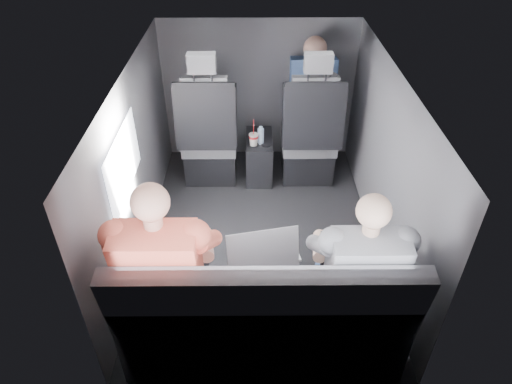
{
  "coord_description": "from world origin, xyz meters",
  "views": [
    {
      "loc": [
        -0.06,
        -2.75,
        2.47
      ],
      "look_at": [
        -0.04,
        -0.05,
        0.48
      ],
      "focal_mm": 32.0,
      "sensor_mm": 36.0,
      "label": 1
    }
  ],
  "objects_px": {
    "front_seat_right": "(309,140)",
    "laptop_black": "(346,246)",
    "rear_bench": "(263,319)",
    "passenger_rear_left": "(167,267)",
    "passenger_front_right": "(312,92)",
    "passenger_rear_right": "(356,269)",
    "center_console": "(259,157)",
    "laptop_silver": "(263,250)",
    "front_seat_left": "(209,141)",
    "soda_cup": "(254,139)",
    "water_bottle": "(261,136)",
    "laptop_white": "(171,241)"
  },
  "relations": [
    {
      "from": "rear_bench",
      "to": "laptop_white",
      "type": "xyz_separation_m",
      "value": [
        -0.55,
        0.32,
        0.32
      ]
    },
    {
      "from": "laptop_black",
      "to": "passenger_rear_left",
      "type": "height_order",
      "value": "passenger_rear_left"
    },
    {
      "from": "center_console",
      "to": "passenger_front_right",
      "type": "height_order",
      "value": "passenger_front_right"
    },
    {
      "from": "rear_bench",
      "to": "passenger_front_right",
      "type": "height_order",
      "value": "passenger_front_right"
    },
    {
      "from": "center_console",
      "to": "passenger_rear_right",
      "type": "relative_size",
      "value": 0.4
    },
    {
      "from": "passenger_rear_left",
      "to": "center_console",
      "type": "bearing_deg",
      "value": 73.82
    },
    {
      "from": "front_seat_right",
      "to": "center_console",
      "type": "bearing_deg",
      "value": 174.93
    },
    {
      "from": "passenger_rear_right",
      "to": "passenger_front_right",
      "type": "distance_m",
      "value": 2.07
    },
    {
      "from": "front_seat_right",
      "to": "rear_bench",
      "type": "distance_m",
      "value": 1.96
    },
    {
      "from": "soda_cup",
      "to": "water_bottle",
      "type": "distance_m",
      "value": 0.08
    },
    {
      "from": "laptop_black",
      "to": "rear_bench",
      "type": "bearing_deg",
      "value": -151.67
    },
    {
      "from": "center_console",
      "to": "water_bottle",
      "type": "xyz_separation_m",
      "value": [
        0.01,
        -0.09,
        0.28
      ]
    },
    {
      "from": "rear_bench",
      "to": "passenger_rear_left",
      "type": "bearing_deg",
      "value": 170.0
    },
    {
      "from": "passenger_front_right",
      "to": "laptop_silver",
      "type": "bearing_deg",
      "value": -103.91
    },
    {
      "from": "front_seat_right",
      "to": "passenger_front_right",
      "type": "relative_size",
      "value": 1.53
    },
    {
      "from": "front_seat_right",
      "to": "laptop_silver",
      "type": "height_order",
      "value": "front_seat_right"
    },
    {
      "from": "front_seat_left",
      "to": "passenger_front_right",
      "type": "relative_size",
      "value": 1.53
    },
    {
      "from": "passenger_front_right",
      "to": "passenger_rear_right",
      "type": "bearing_deg",
      "value": -88.92
    },
    {
      "from": "center_console",
      "to": "laptop_silver",
      "type": "height_order",
      "value": "laptop_silver"
    },
    {
      "from": "center_console",
      "to": "passenger_rear_right",
      "type": "distance_m",
      "value": 1.96
    },
    {
      "from": "soda_cup",
      "to": "center_console",
      "type": "bearing_deg",
      "value": 68.68
    },
    {
      "from": "passenger_rear_left",
      "to": "front_seat_left",
      "type": "bearing_deg",
      "value": 87.28
    },
    {
      "from": "rear_bench",
      "to": "laptop_white",
      "type": "height_order",
      "value": "rear_bench"
    },
    {
      "from": "rear_bench",
      "to": "laptop_black",
      "type": "height_order",
      "value": "rear_bench"
    },
    {
      "from": "front_seat_right",
      "to": "soda_cup",
      "type": "xyz_separation_m",
      "value": [
        -0.5,
        -0.09,
        0.06
      ]
    },
    {
      "from": "front_seat_left",
      "to": "soda_cup",
      "type": "relative_size",
      "value": 4.97
    },
    {
      "from": "rear_bench",
      "to": "passenger_rear_left",
      "type": "distance_m",
      "value": 0.64
    },
    {
      "from": "front_seat_right",
      "to": "rear_bench",
      "type": "xyz_separation_m",
      "value": [
        -0.45,
        -1.9,
        -0.09
      ]
    },
    {
      "from": "water_bottle",
      "to": "laptop_black",
      "type": "bearing_deg",
      "value": -73.37
    },
    {
      "from": "front_seat_left",
      "to": "laptop_white",
      "type": "height_order",
      "value": "front_seat_left"
    },
    {
      "from": "soda_cup",
      "to": "water_bottle",
      "type": "bearing_deg",
      "value": 33.48
    },
    {
      "from": "water_bottle",
      "to": "passenger_rear_left",
      "type": "bearing_deg",
      "value": -107.32
    },
    {
      "from": "passenger_rear_left",
      "to": "passenger_rear_right",
      "type": "relative_size",
      "value": 1.06
    },
    {
      "from": "soda_cup",
      "to": "laptop_white",
      "type": "bearing_deg",
      "value": -108.36
    },
    {
      "from": "passenger_rear_left",
      "to": "rear_bench",
      "type": "bearing_deg",
      "value": -10.0
    },
    {
      "from": "center_console",
      "to": "laptop_white",
      "type": "relative_size",
      "value": 1.49
    },
    {
      "from": "front_seat_right",
      "to": "laptop_black",
      "type": "bearing_deg",
      "value": -88.71
    },
    {
      "from": "passenger_rear_left",
      "to": "passenger_rear_right",
      "type": "bearing_deg",
      "value": 0.06
    },
    {
      "from": "water_bottle",
      "to": "laptop_white",
      "type": "height_order",
      "value": "laptop_white"
    },
    {
      "from": "passenger_rear_right",
      "to": "passenger_front_right",
      "type": "relative_size",
      "value": 1.46
    },
    {
      "from": "front_seat_left",
      "to": "center_console",
      "type": "bearing_deg",
      "value": 5.07
    },
    {
      "from": "laptop_silver",
      "to": "center_console",
      "type": "bearing_deg",
      "value": 89.94
    },
    {
      "from": "front_seat_left",
      "to": "passenger_rear_right",
      "type": "height_order",
      "value": "front_seat_left"
    },
    {
      "from": "center_console",
      "to": "laptop_black",
      "type": "xyz_separation_m",
      "value": [
        0.49,
        -1.68,
        0.43
      ]
    },
    {
      "from": "passenger_rear_right",
      "to": "rear_bench",
      "type": "bearing_deg",
      "value": -169.51
    },
    {
      "from": "laptop_white",
      "to": "passenger_rear_right",
      "type": "bearing_deg",
      "value": -11.79
    },
    {
      "from": "laptop_black",
      "to": "passenger_rear_left",
      "type": "relative_size",
      "value": 0.29
    },
    {
      "from": "front_seat_right",
      "to": "laptop_black",
      "type": "distance_m",
      "value": 1.66
    },
    {
      "from": "soda_cup",
      "to": "laptop_black",
      "type": "height_order",
      "value": "laptop_black"
    },
    {
      "from": "laptop_white",
      "to": "laptop_black",
      "type": "xyz_separation_m",
      "value": [
        1.03,
        -0.05,
        0.0
      ]
    }
  ]
}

